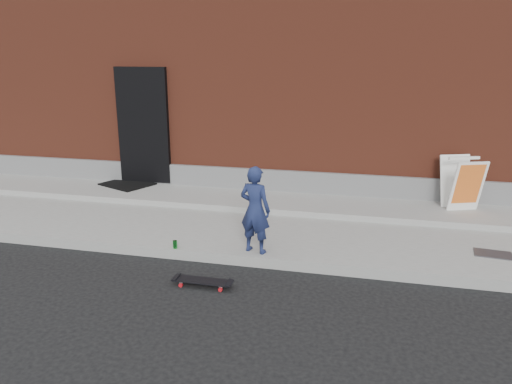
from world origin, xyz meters
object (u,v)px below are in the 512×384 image
(child, at_px, (255,210))
(skateboard, at_px, (202,281))
(soda_can, at_px, (175,245))
(pizza_sign, at_px, (462,183))

(child, xyz_separation_m, skateboard, (-0.46, -0.89, -0.69))
(child, xyz_separation_m, soda_can, (-1.12, -0.15, -0.55))
(child, distance_m, pizza_sign, 3.82)
(child, height_order, skateboard, child)
(soda_can, bearing_deg, pizza_sign, 31.62)
(pizza_sign, relative_size, soda_can, 7.89)
(skateboard, relative_size, pizza_sign, 0.83)
(child, distance_m, soda_can, 1.26)
(pizza_sign, height_order, soda_can, pizza_sign)
(pizza_sign, distance_m, soda_can, 4.85)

